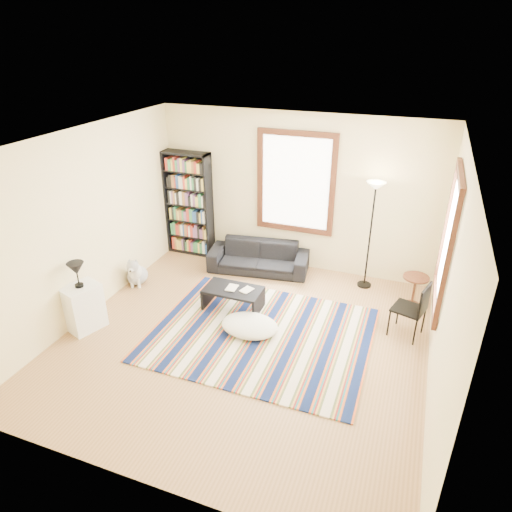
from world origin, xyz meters
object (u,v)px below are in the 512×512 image
(folding_chair, at_px, (408,309))
(floor_cushion, at_px, (250,325))
(white_cabinet, at_px, (84,307))
(dog, at_px, (137,270))
(bookshelf, at_px, (189,204))
(sofa, at_px, (259,257))
(coffee_table, at_px, (233,299))
(floor_lamp, at_px, (370,237))
(side_table, at_px, (414,291))

(folding_chair, bearing_deg, floor_cushion, -144.65)
(white_cabinet, xyz_separation_m, dog, (-0.03, 1.39, -0.09))
(folding_chair, xyz_separation_m, dog, (-4.48, -0.09, -0.17))
(bookshelf, relative_size, folding_chair, 2.33)
(dog, bearing_deg, folding_chair, -16.11)
(sofa, xyz_separation_m, white_cabinet, (-1.77, -2.60, 0.09))
(coffee_table, distance_m, floor_lamp, 2.47)
(folding_chair, distance_m, white_cabinet, 4.69)
(floor_lamp, bearing_deg, dog, -160.65)
(floor_lamp, height_order, side_table, floor_lamp)
(bookshelf, bearing_deg, dog, -100.69)
(dog, bearing_deg, white_cabinet, -106.09)
(floor_lamp, distance_m, dog, 4.00)
(floor_cushion, height_order, floor_lamp, floor_lamp)
(sofa, height_order, floor_lamp, floor_lamp)
(bookshelf, relative_size, floor_lamp, 1.08)
(coffee_table, xyz_separation_m, dog, (-1.87, 0.15, 0.08))
(coffee_table, height_order, folding_chair, folding_chair)
(bookshelf, height_order, coffee_table, bookshelf)
(folding_chair, bearing_deg, white_cabinet, -145.30)
(floor_lamp, xyz_separation_m, white_cabinet, (-3.69, -2.70, -0.58))
(floor_lamp, bearing_deg, floor_cushion, -125.14)
(sofa, distance_m, floor_lamp, 2.03)
(bookshelf, height_order, white_cabinet, bookshelf)
(sofa, relative_size, dog, 3.46)
(side_table, bearing_deg, sofa, 173.80)
(side_table, xyz_separation_m, white_cabinet, (-4.50, -2.30, 0.08))
(dog, bearing_deg, sofa, 16.52)
(coffee_table, distance_m, side_table, 2.86)
(sofa, distance_m, dog, 2.17)
(floor_cushion, height_order, white_cabinet, white_cabinet)
(sofa, height_order, floor_cushion, sofa)
(folding_chair, bearing_deg, dog, -162.56)
(sofa, bearing_deg, side_table, -14.62)
(bookshelf, relative_size, dog, 3.85)
(floor_lamp, bearing_deg, bookshelf, 177.17)
(white_cabinet, bearing_deg, side_table, 46.59)
(bookshelf, xyz_separation_m, folding_chair, (4.20, -1.38, -0.57))
(sofa, relative_size, coffee_table, 2.00)
(sofa, bearing_deg, bookshelf, 161.53)
(white_cabinet, bearing_deg, bookshelf, 104.53)
(folding_chair, distance_m, dog, 4.48)
(white_cabinet, bearing_deg, sofa, 75.20)
(floor_lamp, bearing_deg, coffee_table, -141.66)
(coffee_table, height_order, floor_lamp, floor_lamp)
(floor_cushion, distance_m, folding_chair, 2.28)
(white_cabinet, bearing_deg, floor_lamp, 55.68)
(floor_lamp, height_order, white_cabinet, floor_lamp)
(coffee_table, bearing_deg, sofa, 93.01)
(bookshelf, relative_size, side_table, 3.70)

